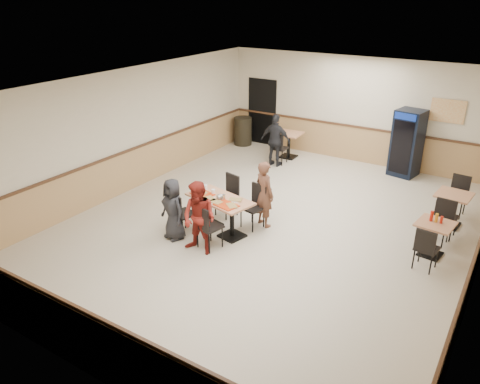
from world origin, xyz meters
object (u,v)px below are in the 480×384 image
Objects in this scene: lone_diner at (276,141)px; back_table at (289,141)px; trash_bin at (243,131)px; side_table_near at (434,234)px; main_table at (220,209)px; diner_woman_left at (173,209)px; side_table_far at (452,205)px; diner_man_opposite at (264,194)px; diner_woman_right at (199,218)px; pepsi_cooler at (407,143)px.

lone_diner is 1.98× the size of back_table.
back_table is 1.87m from trash_bin.
main_table is at bearing -161.11° from side_table_near.
diner_woman_left is 5.87m from side_table_far.
main_table is at bearing -144.65° from side_table_far.
diner_woman_right is at bearing 97.76° from diner_man_opposite.
diner_woman_left is (-0.63, -0.74, 0.14)m from main_table.
side_table_far reaches higher than side_table_near.
lone_diner reaches higher than main_table.
diner_woman_left is at bearing 73.23° from diner_man_opposite.
diner_man_opposite is 3.39m from side_table_near.
diner_woman_right is 1.91× the size of back_table.
main_table is 5.05m from back_table.
side_table_far is at bearing 54.76° from diner_woman_left.
diner_woman_right is at bearing -67.62° from main_table.
back_table is at bearing -162.91° from pepsi_cooler.
diner_woman_right is (0.16, -0.91, 0.22)m from main_table.
main_table is 2.02× the size of back_table.
diner_woman_left is 0.81m from diner_woman_right.
diner_woman_right is 5.39m from side_table_far.
pepsi_cooler is at bearing -164.21° from lone_diner.
diner_man_opposite is 3.71m from lone_diner.
trash_bin is (-1.84, 1.21, -0.30)m from lone_diner.
diner_man_opposite reaches higher than back_table.
pepsi_cooler is (1.76, 4.63, 0.18)m from diner_man_opposite.
diner_man_opposite is (0.63, 0.74, 0.22)m from main_table.
main_table reaches higher than side_table_far.
side_table_near is at bearing -58.36° from pepsi_cooler.
pepsi_cooler is (3.30, 0.39, 0.40)m from back_table.
diner_woman_right is 5.14m from lone_diner.
diner_man_opposite is 4.51m from back_table.
pepsi_cooler is (-1.63, 2.51, 0.41)m from side_table_far.
back_table reaches higher than side_table_far.
pepsi_cooler reaches higher than main_table.
diner_man_opposite is 1.95× the size of side_table_far.
diner_man_opposite reaches higher than side_table_near.
lone_diner reaches higher than diner_woman_left.
diner_woman_left is 5.04m from side_table_near.
diner_woman_left is 1.73× the size of side_table_far.
main_table is 1.06× the size of diner_woman_right.
back_table is (0.00, 0.86, -0.25)m from lone_diner.
side_table_near is 1.50m from side_table_far.
back_table is (-4.87, 3.62, 0.05)m from side_table_near.
diner_woman_right is 0.81× the size of pepsi_cooler.
side_table_far is (3.39, 2.11, -0.24)m from diner_man_opposite.
diner_woman_right reaches higher than back_table.
diner_man_opposite is at bearing -100.48° from pepsi_cooler.
back_table is at bearing -10.78° from trash_bin.
diner_woman_right is at bearing -149.17° from side_table_near.
lone_diner is at bearing 150.48° from side_table_near.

